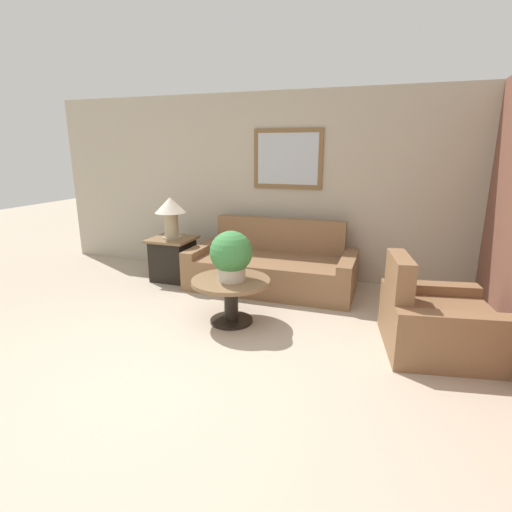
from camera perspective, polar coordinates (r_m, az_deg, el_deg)
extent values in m
plane|color=tan|center=(3.46, -11.61, -17.13)|extent=(20.00, 20.00, 0.00)
cube|color=#B2A893|center=(5.84, 3.38, 9.84)|extent=(7.33, 0.06, 2.60)
cube|color=brown|center=(5.74, 4.56, 13.67)|extent=(0.98, 0.03, 0.82)
cube|color=#B2BCC6|center=(5.73, 4.53, 13.66)|extent=(0.86, 0.01, 0.70)
cube|color=brown|center=(5.36, 2.16, -2.49)|extent=(1.83, 1.00, 0.42)
cube|color=brown|center=(5.64, 3.43, 3.05)|extent=(1.83, 0.16, 0.47)
cube|color=brown|center=(5.71, -7.57, -1.01)|extent=(0.18, 1.00, 0.52)
cube|color=brown|center=(5.17, 12.94, -2.99)|extent=(0.18, 1.00, 0.52)
cube|color=brown|center=(4.13, 24.53, -9.40)|extent=(1.02, 0.75, 0.42)
cube|color=brown|center=(3.89, 19.78, -3.36)|extent=(0.26, 0.62, 0.47)
cube|color=brown|center=(3.77, 26.15, -11.10)|extent=(0.95, 0.34, 0.52)
cube|color=brown|center=(4.46, 23.32, -6.78)|extent=(0.95, 0.34, 0.52)
cylinder|color=black|center=(4.42, -3.50, -9.16)|extent=(0.46, 0.46, 0.03)
cylinder|color=black|center=(4.34, -3.55, -6.47)|extent=(0.15, 0.15, 0.42)
cylinder|color=brown|center=(4.26, -3.60, -3.60)|extent=(0.84, 0.84, 0.04)
cube|color=black|center=(5.85, -11.74, -0.54)|extent=(0.51, 0.51, 0.57)
cube|color=brown|center=(5.78, -11.90, 2.37)|extent=(0.59, 0.59, 0.03)
cylinder|color=tan|center=(5.77, -11.92, 2.63)|extent=(0.27, 0.27, 0.02)
cylinder|color=tan|center=(5.74, -12.01, 4.39)|extent=(0.20, 0.20, 0.34)
cone|color=beige|center=(5.70, -12.16, 7.13)|extent=(0.43, 0.43, 0.22)
cylinder|color=beige|center=(4.21, -3.52, -2.55)|extent=(0.29, 0.29, 0.14)
sphere|color=#387A3D|center=(4.15, -3.58, 0.55)|extent=(0.45, 0.45, 0.45)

